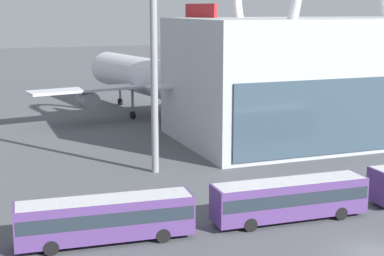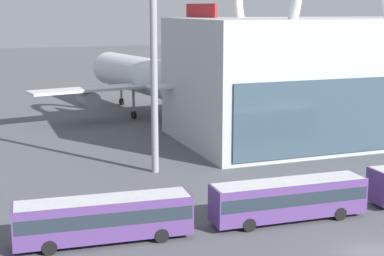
{
  "view_description": "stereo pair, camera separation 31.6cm",
  "coord_description": "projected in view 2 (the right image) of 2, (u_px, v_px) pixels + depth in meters",
  "views": [
    {
      "loc": [
        -23.82,
        -29.45,
        15.67
      ],
      "look_at": [
        -3.63,
        24.27,
        4.0
      ],
      "focal_mm": 55.0,
      "sensor_mm": 36.0,
      "label": 1
    },
    {
      "loc": [
        -23.53,
        -29.56,
        15.67
      ],
      "look_at": [
        -3.63,
        24.27,
        4.0
      ],
      "focal_mm": 55.0,
      "sensor_mm": 36.0,
      "label": 2
    }
  ],
  "objects": [
    {
      "name": "shuttle_bus_2",
      "position": [
        289.0,
        197.0,
        43.96
      ],
      "size": [
        12.1,
        2.99,
        3.09
      ],
      "rotation": [
        0.0,
        0.0,
        -0.04
      ],
      "color": "#56387A",
      "rests_on": "ground_plane"
    },
    {
      "name": "lane_stripe_0",
      "position": [
        323.0,
        211.0,
        46.34
      ],
      "size": [
        8.16,
        0.67,
        0.01
      ],
      "primitive_type": "cube",
      "rotation": [
        0.0,
        0.0,
        -0.05
      ],
      "color": "yellow",
      "rests_on": "ground_plane"
    },
    {
      "name": "shuttle_bus_1",
      "position": [
        104.0,
        217.0,
        39.86
      ],
      "size": [
        12.17,
        3.4,
        3.09
      ],
      "rotation": [
        0.0,
        0.0,
        -0.07
      ],
      "color": "#56387A",
      "rests_on": "ground_plane"
    },
    {
      "name": "ground_plane",
      "position": [
        373.0,
        254.0,
        38.29
      ],
      "size": [
        440.0,
        440.0,
        0.0
      ],
      "primitive_type": "plane",
      "color": "#515459"
    },
    {
      "name": "floodlight_mast",
      "position": [
        153.0,
        11.0,
        54.4
      ],
      "size": [
        2.84,
        2.84,
        23.42
      ],
      "color": "gray",
      "rests_on": "ground_plane"
    },
    {
      "name": "airliner_at_gate_far",
      "position": [
        152.0,
        77.0,
        86.85
      ],
      "size": [
        37.09,
        37.07,
        16.29
      ],
      "rotation": [
        0.0,
        0.0,
        1.75
      ],
      "color": "silver",
      "rests_on": "ground_plane"
    }
  ]
}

